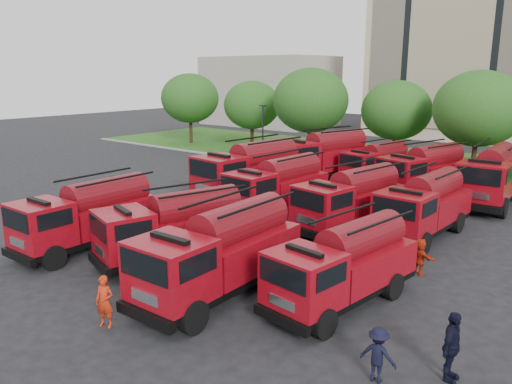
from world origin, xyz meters
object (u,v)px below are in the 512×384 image
(fire_truck_2, at_px, (220,252))
(fire_truck_10, at_px, (424,171))
(firefighter_4, at_px, (257,224))
(fire_truck_4, at_px, (251,171))
(firefighter_2, at_px, (448,380))
(firefighter_1, at_px, (134,298))
(fire_truck_3, at_px, (344,265))
(fire_truck_7, at_px, (425,206))
(fire_truck_9, at_px, (377,163))
(fire_truck_5, at_px, (277,186))
(fire_truck_8, at_px, (324,156))
(fire_truck_0, at_px, (88,215))
(fire_truck_6, at_px, (351,200))
(firefighter_5, at_px, (419,274))
(firefighter_3, at_px, (376,380))
(fire_truck_1, at_px, (174,227))
(fire_truck_11, at_px, (491,176))
(firefighter_0, at_px, (107,326))

(fire_truck_2, distance_m, fire_truck_10, 19.18)
(firefighter_4, bearing_deg, fire_truck_4, -19.71)
(firefighter_2, bearing_deg, firefighter_1, 100.53)
(fire_truck_4, bearing_deg, fire_truck_3, -33.04)
(fire_truck_10, bearing_deg, fire_truck_7, -54.82)
(fire_truck_9, bearing_deg, fire_truck_5, -84.29)
(fire_truck_8, bearing_deg, fire_truck_2, -52.67)
(fire_truck_8, xyz_separation_m, firefighter_4, (3.08, -11.62, -1.82))
(fire_truck_0, bearing_deg, fire_truck_5, 71.23)
(fire_truck_4, bearing_deg, firefighter_2, -30.12)
(fire_truck_6, relative_size, firefighter_2, 3.71)
(fire_truck_7, height_order, firefighter_5, fire_truck_7)
(fire_truck_4, distance_m, fire_truck_6, 8.18)
(fire_truck_6, xyz_separation_m, firefighter_1, (-2.09, -12.01, -1.58))
(fire_truck_2, xyz_separation_m, fire_truck_9, (-4.05, 20.89, -0.18))
(fire_truck_8, xyz_separation_m, fire_truck_9, (3.46, 1.75, -0.38))
(firefighter_2, bearing_deg, firefighter_4, 57.73)
(fire_truck_0, relative_size, fire_truck_3, 1.04)
(fire_truck_6, relative_size, fire_truck_9, 1.09)
(fire_truck_10, height_order, firefighter_3, fire_truck_10)
(fire_truck_6, relative_size, firefighter_1, 4.06)
(fire_truck_1, relative_size, fire_truck_10, 0.92)
(fire_truck_11, bearing_deg, firefighter_5, -90.07)
(fire_truck_1, relative_size, firefighter_1, 3.92)
(fire_truck_5, bearing_deg, firefighter_5, -16.58)
(fire_truck_2, height_order, fire_truck_4, fire_truck_4)
(fire_truck_5, bearing_deg, fire_truck_6, 2.26)
(fire_truck_5, relative_size, fire_truck_7, 1.03)
(fire_truck_1, relative_size, fire_truck_9, 1.05)
(fire_truck_3, xyz_separation_m, fire_truck_4, (-11.91, 9.33, 0.37))
(fire_truck_9, bearing_deg, firefighter_4, -81.79)
(fire_truck_11, height_order, firefighter_4, fire_truck_11)
(fire_truck_0, height_order, firefighter_3, fire_truck_0)
(fire_truck_0, bearing_deg, firefighter_5, 25.87)
(fire_truck_11, distance_m, firefighter_5, 13.31)
(firefighter_5, bearing_deg, fire_truck_2, 85.33)
(fire_truck_2, distance_m, fire_truck_6, 9.82)
(fire_truck_7, height_order, fire_truck_9, fire_truck_7)
(fire_truck_5, bearing_deg, fire_truck_4, 157.54)
(fire_truck_5, relative_size, firefighter_0, 4.17)
(fire_truck_1, relative_size, fire_truck_3, 1.06)
(fire_truck_3, height_order, firefighter_4, fire_truck_3)
(fire_truck_11, height_order, firefighter_1, fire_truck_11)
(fire_truck_8, distance_m, firefighter_3, 24.89)
(fire_truck_11, height_order, firefighter_5, fire_truck_11)
(fire_truck_0, height_order, fire_truck_5, fire_truck_5)
(fire_truck_8, relative_size, fire_truck_11, 1.08)
(fire_truck_0, xyz_separation_m, fire_truck_9, (3.98, 21.03, -0.11))
(fire_truck_2, xyz_separation_m, firefighter_3, (6.70, -1.21, -1.63))
(fire_truck_9, bearing_deg, fire_truck_0, -90.86)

